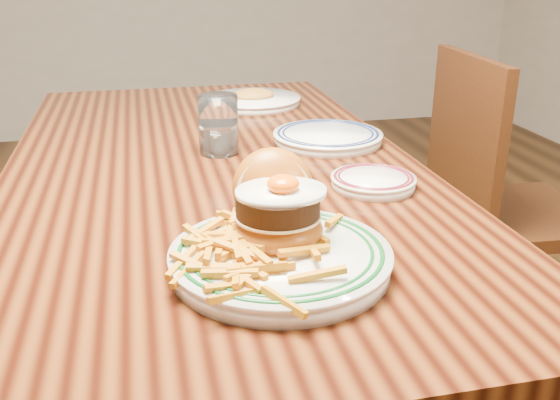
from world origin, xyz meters
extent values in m
cube|color=black|center=(0.00, 0.00, 0.72)|extent=(0.85, 1.60, 0.05)
cylinder|color=black|center=(-0.36, 0.74, 0.35)|extent=(0.07, 0.07, 0.70)
cylinder|color=black|center=(0.36, 0.74, 0.35)|extent=(0.07, 0.07, 0.70)
cube|color=#3D1F0C|center=(0.92, 0.24, 0.43)|extent=(0.45, 0.45, 0.04)
cube|color=#3D1F0C|center=(0.73, 0.26, 0.68)|extent=(0.06, 0.43, 0.45)
cylinder|color=#3D1F0C|center=(1.12, 0.41, 0.21)|extent=(0.04, 0.04, 0.41)
cylinder|color=#3D1F0C|center=(0.75, 0.44, 0.21)|extent=(0.04, 0.04, 0.41)
cylinder|color=#3D1F0C|center=(0.73, 0.07, 0.21)|extent=(0.04, 0.04, 0.41)
cylinder|color=white|center=(0.03, -0.51, 0.76)|extent=(0.30, 0.30, 0.02)
cylinder|color=white|center=(0.03, -0.51, 0.78)|extent=(0.31, 0.31, 0.01)
torus|color=#0D4A1B|center=(0.03, -0.51, 0.78)|extent=(0.29, 0.29, 0.01)
torus|color=#0D4A1B|center=(0.03, -0.51, 0.78)|extent=(0.26, 0.26, 0.01)
ellipsoid|color=#974113|center=(0.04, -0.47, 0.79)|extent=(0.13, 0.13, 0.06)
cylinder|color=#D8B487|center=(0.04, -0.47, 0.82)|extent=(0.12, 0.12, 0.00)
cylinder|color=black|center=(0.04, -0.47, 0.83)|extent=(0.12, 0.12, 0.03)
ellipsoid|color=white|center=(0.04, -0.47, 0.85)|extent=(0.13, 0.11, 0.01)
ellipsoid|color=#FF5905|center=(0.04, -0.47, 0.86)|extent=(0.05, 0.05, 0.03)
ellipsoid|color=#974113|center=(0.05, -0.39, 0.83)|extent=(0.13, 0.12, 0.14)
cylinder|color=#D8B487|center=(0.04, -0.41, 0.83)|extent=(0.12, 0.05, 0.11)
cylinder|color=white|center=(0.27, -0.23, 0.76)|extent=(0.16, 0.16, 0.02)
cylinder|color=white|center=(0.27, -0.23, 0.77)|extent=(0.16, 0.16, 0.01)
torus|color=#59141F|center=(0.27, -0.23, 0.77)|extent=(0.15, 0.15, 0.01)
torus|color=#59141F|center=(0.27, -0.23, 0.77)|extent=(0.13, 0.13, 0.01)
cube|color=silver|center=(0.29, -0.22, 0.77)|extent=(0.06, 0.09, 0.00)
cylinder|color=white|center=(0.28, 0.08, 0.76)|extent=(0.25, 0.25, 0.02)
cylinder|color=white|center=(0.28, 0.08, 0.77)|extent=(0.25, 0.25, 0.01)
torus|color=#0E1C46|center=(0.28, 0.08, 0.77)|extent=(0.23, 0.23, 0.01)
torus|color=#0E1C46|center=(0.28, 0.08, 0.77)|extent=(0.21, 0.21, 0.01)
cylinder|color=white|center=(0.02, 0.05, 0.81)|extent=(0.09, 0.09, 0.13)
cylinder|color=silver|center=(0.02, 0.05, 0.78)|extent=(0.07, 0.07, 0.06)
cylinder|color=white|center=(0.18, 0.49, 0.76)|extent=(0.27, 0.27, 0.02)
cylinder|color=white|center=(0.18, 0.49, 0.77)|extent=(0.27, 0.27, 0.01)
ellipsoid|color=#A66D2F|center=(0.18, 0.49, 0.78)|extent=(0.12, 0.10, 0.03)
camera|label=1|loc=(-0.14, -1.26, 1.16)|focal=40.00mm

